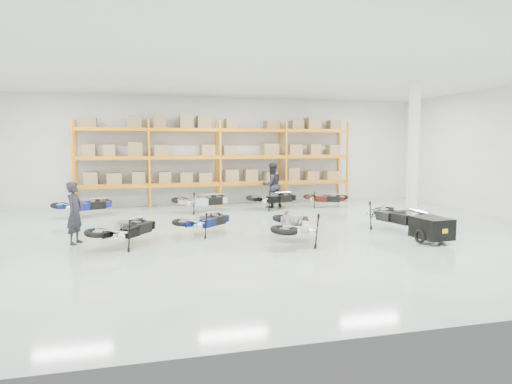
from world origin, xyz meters
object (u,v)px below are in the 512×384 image
object	(u,v)px
moto_black_far_left	(126,224)
trailer	(432,228)
moto_back_d	(326,195)
moto_silver_left	(294,220)
moto_blue_centre	(205,217)
moto_back_a	(84,202)
moto_back_b	(202,197)
moto_touring_right	(398,211)
person_back	(272,185)
moto_back_c	(273,195)
person_left	(75,213)

from	to	relation	value
moto_black_far_left	trailer	size ratio (longest dim) A/B	1.15
moto_back_d	moto_silver_left	bearing A→B (deg)	174.49
moto_black_far_left	moto_back_d	size ratio (longest dim) A/B	1.15
moto_blue_centre	moto_black_far_left	world-z (taller)	moto_black_far_left
trailer	moto_back_a	distance (m)	11.30
moto_blue_centre	trailer	distance (m)	6.08
moto_blue_centre	moto_silver_left	world-z (taller)	moto_silver_left
moto_black_far_left	moto_back_b	distance (m)	5.82
moto_touring_right	moto_black_far_left	bearing A→B (deg)	168.66
moto_back_a	person_back	world-z (taller)	person_back
moto_back_d	person_back	xyz separation A→B (m)	(-2.13, 0.48, 0.43)
trailer	moto_back_a	bearing A→B (deg)	137.87
moto_back_b	moto_black_far_left	bearing A→B (deg)	139.15
moto_back_c	moto_back_d	world-z (taller)	moto_back_c
trailer	moto_back_c	distance (m)	7.23
moto_silver_left	moto_back_c	xyz separation A→B (m)	(1.27, 6.09, -0.05)
moto_back_b	moto_back_c	bearing A→B (deg)	-101.30
moto_blue_centre	moto_touring_right	distance (m)	5.60
person_left	moto_back_c	bearing A→B (deg)	-34.90
person_left	person_back	world-z (taller)	person_back
moto_black_far_left	moto_back_b	size ratio (longest dim) A/B	0.95
moto_back_c	person_left	xyz separation A→B (m)	(-6.68, -4.72, 0.24)
person_left	moto_back_b	bearing A→B (deg)	-20.30
moto_silver_left	person_left	distance (m)	5.58
moto_black_far_left	moto_back_d	world-z (taller)	moto_black_far_left
moto_back_a	moto_back_c	xyz separation A→B (m)	(6.95, 0.26, 0.01)
moto_blue_centre	moto_black_far_left	distance (m)	2.34
person_left	moto_black_far_left	bearing A→B (deg)	-96.14
moto_silver_left	moto_back_b	distance (m)	6.15
moto_back_c	moto_back_d	distance (m)	2.22
moto_back_a	person_back	xyz separation A→B (m)	(7.03, 0.78, 0.35)
moto_black_far_left	moto_back_d	xyz separation A→B (m)	(7.65, 5.37, -0.07)
moto_blue_centre	person_left	xyz separation A→B (m)	(-3.36, -0.39, 0.29)
moto_back_a	person_back	size ratio (longest dim) A/B	1.00
moto_back_c	moto_back_d	size ratio (longest dim) A/B	1.18
moto_blue_centre	trailer	bearing A→B (deg)	-154.86
moto_silver_left	person_back	world-z (taller)	person_back
moto_blue_centre	person_back	size ratio (longest dim) A/B	0.91
moto_back_c	moto_back_b	bearing A→B (deg)	76.41
trailer	moto_back_a	xyz separation A→B (m)	(-9.14, 6.63, 0.17)
moto_silver_left	moto_touring_right	world-z (taller)	moto_silver_left
moto_silver_left	moto_back_d	world-z (taller)	moto_silver_left
moto_back_d	moto_black_far_left	bearing A→B (deg)	149.21
moto_black_far_left	person_left	size ratio (longest dim) A/B	1.13
moto_blue_centre	moto_back_c	size ratio (longest dim) A/B	0.90
person_left	moto_silver_left	bearing A→B (deg)	-84.32
moto_blue_centre	person_back	xyz separation A→B (m)	(3.40, 4.85, 0.40)
moto_back_b	moto_back_d	distance (m)	5.03
moto_black_far_left	person_back	bearing A→B (deg)	-96.45
moto_touring_right	moto_back_a	size ratio (longest dim) A/B	1.09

